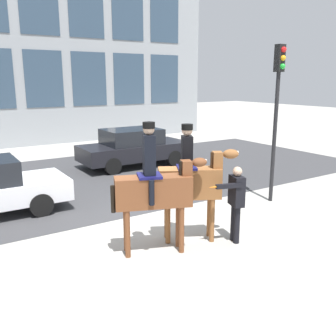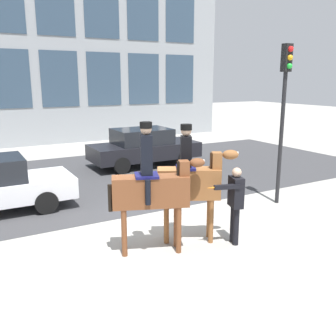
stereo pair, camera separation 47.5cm
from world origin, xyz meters
name	(u,v)px [view 2 (the right image)]	position (x,y,z in m)	size (l,w,h in m)	color
ground_plane	(143,222)	(0.00, 0.00, 0.00)	(80.00, 80.00, 0.00)	#9E9B93
road_surface	(86,179)	(0.00, 4.75, 0.00)	(22.70, 8.50, 0.01)	#38383A
mounted_horse_lead	(152,188)	(-0.50, -1.54, 1.37)	(1.85, 0.97, 2.68)	brown
mounted_horse_companion	(190,180)	(0.47, -1.45, 1.37)	(1.67, 1.08, 2.57)	brown
pedestrian_bystander	(235,200)	(1.20, -2.07, 0.99)	(0.90, 0.45, 1.68)	black
street_car_far_lane	(144,147)	(2.79, 5.75, 0.78)	(4.43, 1.96, 1.53)	black
traffic_light	(284,100)	(4.05, -0.51, 2.92)	(0.24, 0.29, 4.39)	black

